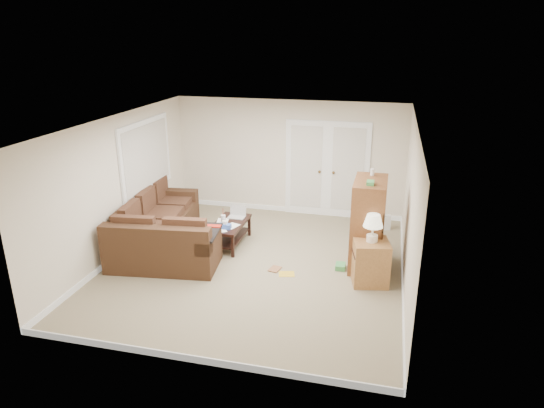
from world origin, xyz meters
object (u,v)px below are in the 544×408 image
(coffee_table, at_px, (230,232))
(tv_armoire, at_px, (368,224))
(sectional_sofa, at_px, (161,232))
(side_cabinet, at_px, (370,258))

(coffee_table, xyz_separation_m, tv_armoire, (2.56, -0.29, 0.54))
(coffee_table, bearing_deg, sectional_sofa, -155.17)
(coffee_table, height_order, side_cabinet, side_cabinet)
(sectional_sofa, relative_size, coffee_table, 2.63)
(tv_armoire, distance_m, side_cabinet, 0.70)
(sectional_sofa, bearing_deg, tv_armoire, -3.52)
(coffee_table, relative_size, side_cabinet, 0.94)
(coffee_table, bearing_deg, side_cabinet, -17.60)
(sectional_sofa, relative_size, side_cabinet, 2.48)
(sectional_sofa, xyz_separation_m, coffee_table, (1.16, 0.52, -0.10))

